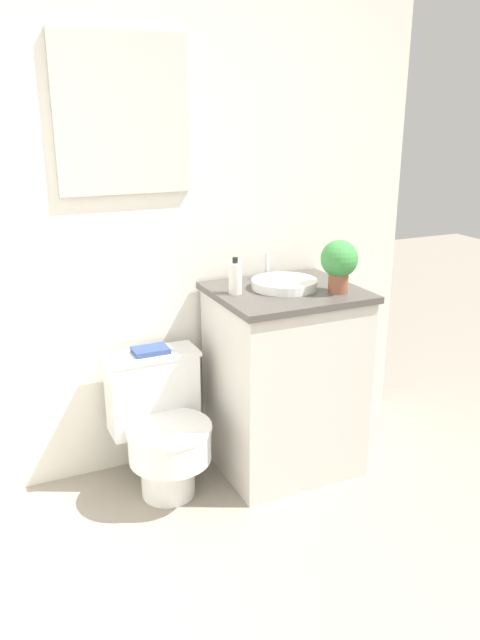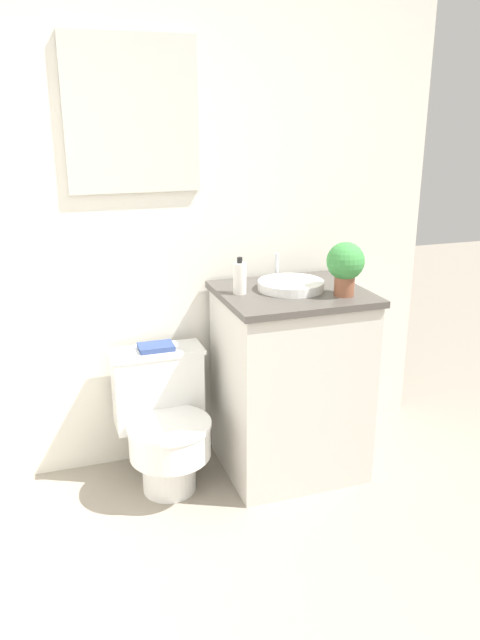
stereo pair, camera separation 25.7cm
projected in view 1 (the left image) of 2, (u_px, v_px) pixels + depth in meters
The scene contains 7 objects.
wall_back at pixel (79, 208), 2.64m from camera, with size 3.33×0.07×2.50m.
toilet at pixel (162, 425), 2.79m from camera, with size 0.43×0.51×0.62m.
vanity at pixel (284, 379), 2.94m from camera, with size 0.65×0.58×0.89m.
sink at pixel (284, 284), 2.81m from camera, with size 0.30×0.33×0.13m.
soap_bottle at pixel (235, 278), 2.71m from camera, with size 0.06×0.06×0.16m.
potted_plant at pixel (339, 262), 2.71m from camera, with size 0.16×0.16×0.23m.
book_on_tank at pixel (151, 350), 2.79m from camera, with size 0.16×0.11×0.02m.
Camera 1 is at (-0.48, -0.71, 1.64)m, focal length 35.00 mm.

